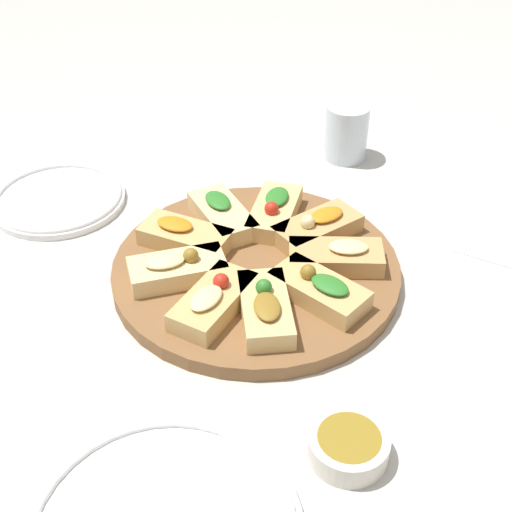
{
  "coord_description": "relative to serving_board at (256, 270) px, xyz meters",
  "views": [
    {
      "loc": [
        -0.3,
        0.67,
        0.6
      ],
      "look_at": [
        0.0,
        0.0,
        0.03
      ],
      "focal_mm": 50.0,
      "sensor_mm": 36.0,
      "label": 1
    }
  ],
  "objects": [
    {
      "name": "focaccia_slice_8",
      "position": [
        -0.1,
        -0.04,
        0.02
      ],
      "size": [
        0.13,
        0.1,
        0.03
      ],
      "color": "tan",
      "rests_on": "serving_board"
    },
    {
      "name": "focaccia_slice_6",
      "position": [
        -0.05,
        0.09,
        0.03
      ],
      "size": [
        0.11,
        0.13,
        0.04
      ],
      "color": "#DBB775",
      "rests_on": "serving_board"
    },
    {
      "name": "focaccia_slice_2",
      "position": [
        0.08,
        -0.07,
        0.02
      ],
      "size": [
        0.13,
        0.12,
        0.03
      ],
      "color": "#E5C689",
      "rests_on": "serving_board"
    },
    {
      "name": "serving_board",
      "position": [
        0.0,
        0.0,
        0.0
      ],
      "size": [
        0.38,
        0.38,
        0.02
      ],
      "primitive_type": "cylinder",
      "color": "brown",
      "rests_on": "ground_plane"
    },
    {
      "name": "napkin_stack",
      "position": [
        -0.29,
        -0.2,
        -0.01
      ],
      "size": [
        0.12,
        0.1,
        0.0
      ],
      "primitive_type": "cube",
      "rotation": [
        0.0,
        0.0,
        -0.09
      ],
      "color": "white",
      "rests_on": "ground_plane"
    },
    {
      "name": "water_glass",
      "position": [
        -0.01,
        -0.35,
        0.04
      ],
      "size": [
        0.07,
        0.07,
        0.09
      ],
      "primitive_type": "cylinder",
      "color": "silver",
      "rests_on": "ground_plane"
    },
    {
      "name": "ground_plane",
      "position": [
        0.0,
        0.0,
        -0.01
      ],
      "size": [
        3.0,
        3.0,
        0.0
      ],
      "primitive_type": "plane",
      "color": "beige"
    },
    {
      "name": "focaccia_slice_3",
      "position": [
        0.1,
        -0.0,
        0.02
      ],
      "size": [
        0.12,
        0.06,
        0.03
      ],
      "color": "tan",
      "rests_on": "serving_board"
    },
    {
      "name": "focaccia_slice_5",
      "position": [
        0.01,
        0.1,
        0.03
      ],
      "size": [
        0.07,
        0.13,
        0.04
      ],
      "color": "tan",
      "rests_on": "serving_board"
    },
    {
      "name": "plate_right",
      "position": [
        0.35,
        -0.04,
        -0.0
      ],
      "size": [
        0.2,
        0.2,
        0.02
      ],
      "color": "white",
      "rests_on": "ground_plane"
    },
    {
      "name": "focaccia_slice_7",
      "position": [
        -0.1,
        0.03,
        0.03
      ],
      "size": [
        0.13,
        0.09,
        0.04
      ],
      "color": "tan",
      "rests_on": "serving_board"
    },
    {
      "name": "focaccia_slice_0",
      "position": [
        -0.05,
        -0.09,
        0.03
      ],
      "size": [
        0.11,
        0.13,
        0.04
      ],
      "color": "tan",
      "rests_on": "serving_board"
    },
    {
      "name": "dipping_bowl",
      "position": [
        -0.2,
        0.22,
        0.01
      ],
      "size": [
        0.08,
        0.08,
        0.03
      ],
      "color": "silver",
      "rests_on": "ground_plane"
    },
    {
      "name": "focaccia_slice_1",
      "position": [
        0.02,
        -0.1,
        0.03
      ],
      "size": [
        0.08,
        0.13,
        0.04
      ],
      "color": "#DBB775",
      "rests_on": "serving_board"
    },
    {
      "name": "focaccia_slice_4",
      "position": [
        0.08,
        0.07,
        0.03
      ],
      "size": [
        0.13,
        0.12,
        0.04
      ],
      "color": "#E5C689",
      "rests_on": "serving_board"
    }
  ]
}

